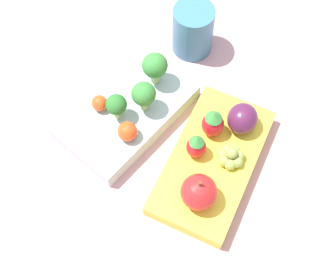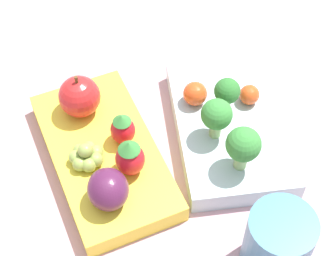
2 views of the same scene
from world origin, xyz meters
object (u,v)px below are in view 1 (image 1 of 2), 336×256
object	(u,v)px
bento_box_fruit	(212,162)
broccoli_floret_1	(144,95)
broccoli_floret_0	(116,105)
grape_cluster	(231,156)
broccoli_floret_2	(155,66)
bento_box_savoury	(126,111)
strawberry_0	(197,145)
drinking_cup	(193,30)
cherry_tomato_1	(127,131)
plum	(242,118)
cherry_tomato_0	(100,103)
strawberry_1	(213,123)
apple	(199,192)

from	to	relation	value
bento_box_fruit	broccoli_floret_1	xyz separation A→B (m)	(0.02, 0.12, 0.05)
broccoli_floret_0	grape_cluster	bearing A→B (deg)	-82.02
broccoli_floret_2	bento_box_savoury	bearing A→B (deg)	168.05
bento_box_fruit	strawberry_0	distance (m)	0.04
bento_box_savoury	bento_box_fruit	xyz separation A→B (m)	(-0.00, -0.15, -0.00)
bento_box_savoury	broccoli_floret_2	bearing A→B (deg)	-11.95
drinking_cup	grape_cluster	bearing A→B (deg)	-136.45
bento_box_fruit	cherry_tomato_1	xyz separation A→B (m)	(-0.03, 0.12, 0.03)
plum	cherry_tomato_0	bearing A→B (deg)	113.18
bento_box_savoury	broccoli_floret_1	xyz separation A→B (m)	(0.01, -0.02, 0.05)
bento_box_fruit	broccoli_floret_1	distance (m)	0.13
strawberry_0	strawberry_1	distance (m)	0.04
bento_box_fruit	bento_box_savoury	bearing A→B (deg)	88.14
bento_box_fruit	drinking_cup	world-z (taller)	drinking_cup
cherry_tomato_1	strawberry_1	bearing A→B (deg)	-54.26
strawberry_1	drinking_cup	world-z (taller)	drinking_cup
cherry_tomato_0	apple	bearing A→B (deg)	-103.88
strawberry_1	plum	world-z (taller)	strawberry_1
bento_box_savoury	cherry_tomato_1	distance (m)	0.06
bento_box_savoury	plum	distance (m)	0.17
broccoli_floret_1	bento_box_fruit	bearing A→B (deg)	-98.72
plum	broccoli_floret_1	bearing A→B (deg)	109.23
broccoli_floret_0	grape_cluster	world-z (taller)	broccoli_floret_0
broccoli_floret_1	cherry_tomato_1	xyz separation A→B (m)	(-0.05, -0.01, -0.02)
plum	bento_box_savoury	bearing A→B (deg)	111.04
bento_box_fruit	apple	distance (m)	0.07
drinking_cup	bento_box_fruit	bearing A→B (deg)	-142.39
apple	strawberry_1	world-z (taller)	apple
strawberry_0	bento_box_fruit	bearing A→B (deg)	-82.66
broccoli_floret_0	strawberry_1	bearing A→B (deg)	-68.94
bento_box_savoury	cherry_tomato_0	size ratio (longest dim) A/B	9.09
plum	strawberry_1	bearing A→B (deg)	133.77
broccoli_floret_2	apple	world-z (taller)	broccoli_floret_2
apple	plum	distance (m)	0.12
bento_box_fruit	broccoli_floret_1	size ratio (longest dim) A/B	4.20
bento_box_savoury	plum	world-z (taller)	plum
broccoli_floret_1	plum	distance (m)	0.14
bento_box_savoury	grape_cluster	world-z (taller)	grape_cluster
broccoli_floret_0	broccoli_floret_1	xyz separation A→B (m)	(0.03, -0.02, 0.00)
strawberry_1	broccoli_floret_2	bearing A→B (deg)	74.83
strawberry_1	grape_cluster	size ratio (longest dim) A/B	1.26
broccoli_floret_1	strawberry_1	world-z (taller)	broccoli_floret_1
broccoli_floret_0	drinking_cup	size ratio (longest dim) A/B	0.55
broccoli_floret_0	drinking_cup	xyz separation A→B (m)	(0.18, -0.02, -0.01)
broccoli_floret_2	grape_cluster	world-z (taller)	broccoli_floret_2
strawberry_0	grape_cluster	bearing A→B (deg)	-72.85
broccoli_floret_2	strawberry_1	xyz separation A→B (m)	(-0.03, -0.11, -0.01)
strawberry_1	cherry_tomato_0	bearing A→B (deg)	107.95
bento_box_savoury	broccoli_floret_1	size ratio (longest dim) A/B	4.04
bento_box_fruit	broccoli_floret_0	size ratio (longest dim) A/B	4.89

